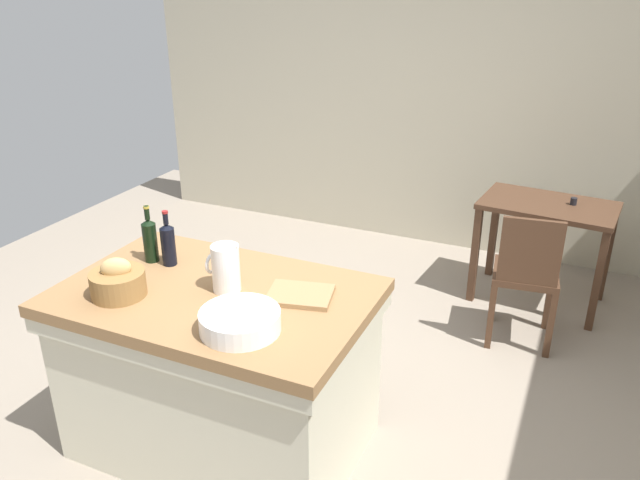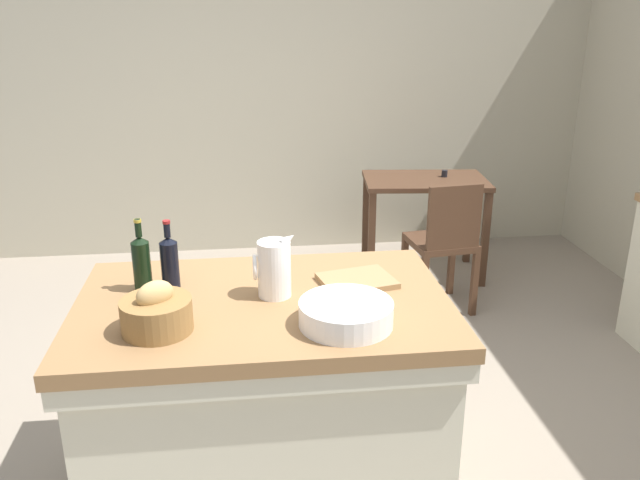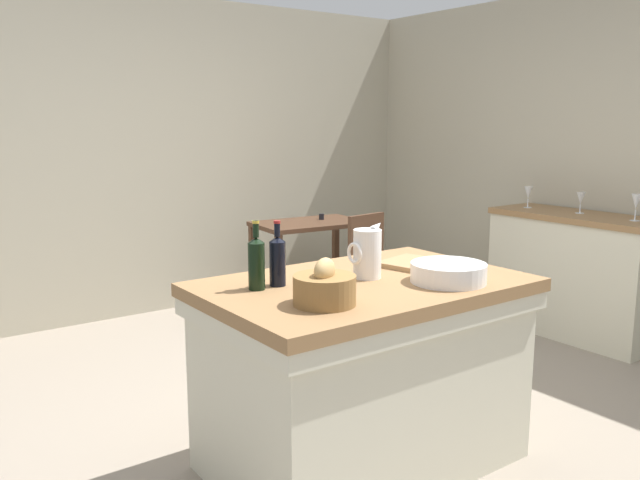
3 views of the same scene
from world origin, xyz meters
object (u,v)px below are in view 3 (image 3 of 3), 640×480
Objects in this scene: writing_desk at (309,236)px; cutting_board at (409,263)px; wine_bottle_amber at (256,262)px; wine_glass_left at (581,199)px; island_table at (363,366)px; wine_glass_far_left at (636,203)px; side_cabinet at (574,274)px; wooden_chair at (354,266)px; wine_bottle_dark at (277,260)px; wash_bowl at (448,273)px; bread_basket at (325,288)px; pitcher at (367,253)px; wine_glass_middle at (528,193)px.

cutting_board reaches higher than writing_desk.
wine_bottle_amber is 1.89× the size of wine_glass_left.
island_table is 7.85× the size of wine_glass_far_left.
side_cabinet is at bearing -162.75° from wine_glass_left.
wooden_chair reaches higher than cutting_board.
side_cabinet reaches higher than wooden_chair.
side_cabinet reaches higher than island_table.
writing_desk is 0.67m from wooden_chair.
side_cabinet is at bearing 7.42° from wine_bottle_amber.
island_table is at bearing -17.79° from wine_bottle_amber.
wine_bottle_amber reaches higher than wine_glass_left.
side_cabinet reaches higher than writing_desk.
cutting_board reaches higher than island_table.
wine_bottle_dark is 0.11m from wine_bottle_amber.
wash_bowl is 0.67m from bread_basket.
writing_desk is 2.56m from pitcher.
wine_glass_left is (2.90, 0.39, 0.02)m from wine_bottle_dark.
wine_glass_middle is (-0.02, 0.44, 0.57)m from side_cabinet.
side_cabinet is 1.39× the size of wooden_chair.
wine_bottle_dark is at bearing -172.37° from side_cabinet.
wine_glass_far_left is 1.17× the size of wine_glass_left.
island_table is 0.59m from cutting_board.
island_table is at bearing -167.80° from wine_glass_left.
pitcher is at bearing -12.47° from wine_bottle_amber.
wooden_chair is 3.66× the size of bread_basket.
bread_basket reaches higher than writing_desk.
pitcher reaches higher than bread_basket.
wine_glass_middle is (-0.04, 0.43, 0.01)m from wine_glass_left.
writing_desk is at bearing 68.28° from wash_bowl.
wash_bowl is 2.39m from wine_glass_left.
wine_glass_far_left reaches higher than wine_glass_left.
cutting_board is (-2.12, -0.43, 0.44)m from side_cabinet.
wine_glass_middle is at bearing 15.55° from wine_bottle_amber.
pitcher is 0.38m from wash_bowl.
pitcher is (-2.47, -0.50, 0.54)m from side_cabinet.
bread_basket is (-0.38, -0.21, 0.48)m from island_table.
wash_bowl is 2.02× the size of wine_glass_middle.
wine_glass_far_left is (2.51, 0.11, 0.57)m from island_table.
writing_desk is 2.80× the size of wash_bowl.
wine_bottle_amber is at bearing -177.99° from wine_bottle_dark.
side_cabinet is at bearing 19.43° from wash_bowl.
wine_glass_left is (1.26, -1.70, 0.40)m from writing_desk.
wooden_chair is at bearing 140.85° from wine_glass_left.
cutting_board is at bearing 74.00° from wash_bowl.
wash_bowl is at bearing -27.50° from wine_bottle_amber.
wine_bottle_dark reaches higher than pitcher.
island_table is 8.66× the size of wine_glass_middle.
wine_glass_middle is at bearing 22.45° from bread_basket.
wine_bottle_dark is 1.72× the size of wine_glass_middle.
wooden_chair is 2.22m from wine_bottle_dark.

